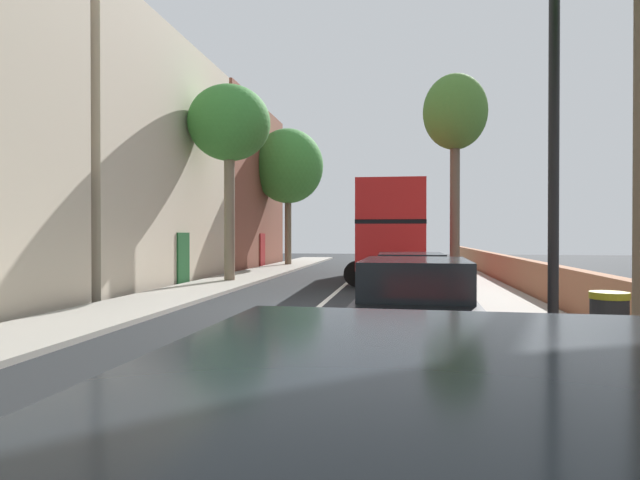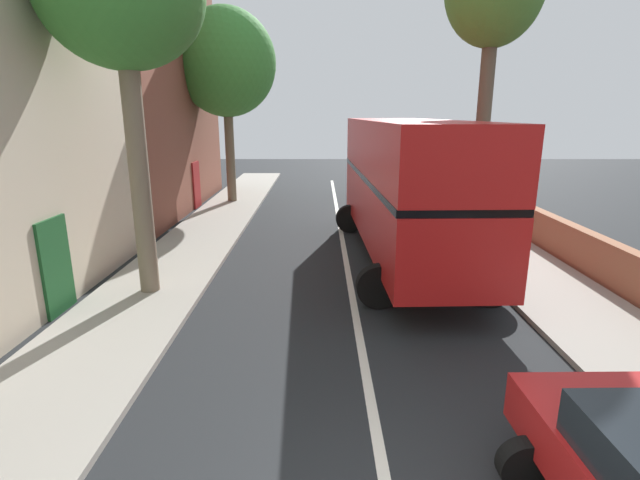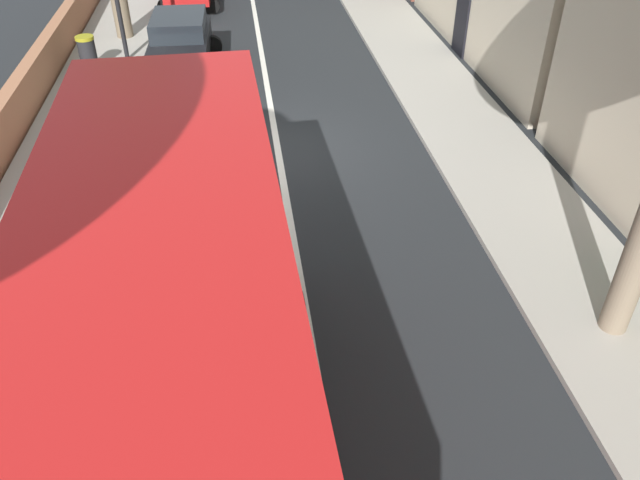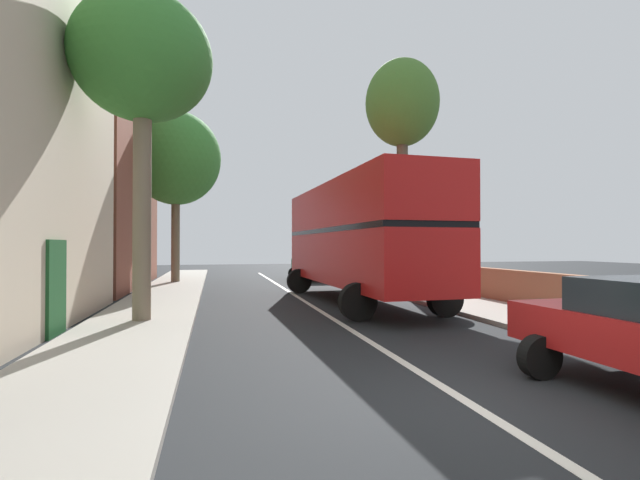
{
  "view_description": "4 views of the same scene",
  "coord_description": "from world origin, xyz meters",
  "px_view_note": "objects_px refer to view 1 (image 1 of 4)",
  "views": [
    {
      "loc": [
        2.31,
        -13.95,
        2.0
      ],
      "look_at": [
        -0.91,
        6.24,
        1.81
      ],
      "focal_mm": 29.36,
      "sensor_mm": 36.0,
      "label": 1
    },
    {
      "loc": [
        -0.77,
        -3.71,
        4.24
      ],
      "look_at": [
        -0.72,
        9.05,
        0.82
      ],
      "focal_mm": 26.59,
      "sensor_mm": 36.0,
      "label": 2
    },
    {
      "loc": [
        0.79,
        13.66,
        7.16
      ],
      "look_at": [
        -0.25,
        5.91,
        1.48
      ],
      "focal_mm": 35.01,
      "sensor_mm": 36.0,
      "label": 3
    },
    {
      "loc": [
        -3.11,
        -4.77,
        1.98
      ],
      "look_at": [
        0.14,
        8.81,
        2.14
      ],
      "focal_mm": 24.9,
      "sensor_mm": 36.0,
      "label": 4
    }
  ],
  "objects_px": {
    "street_tree_left_2": "(229,126)",
    "street_tree_right_3": "(455,116)",
    "double_decker_bus": "(389,227)",
    "parked_car_red_right_3": "(411,278)",
    "parked_car_black_right_0": "(415,304)",
    "lamppost_right": "(554,100)",
    "parked_car_green_right_2": "(406,252)",
    "litter_bin_right": "(609,327)",
    "street_tree_left_0": "(288,167)"
  },
  "relations": [
    {
      "from": "street_tree_left_2",
      "to": "street_tree_right_3",
      "type": "xyz_separation_m",
      "value": [
        9.75,
        6.18,
        1.46
      ]
    },
    {
      "from": "double_decker_bus",
      "to": "parked_car_red_right_3",
      "type": "bearing_deg",
      "value": -85.5
    },
    {
      "from": "double_decker_bus",
      "to": "street_tree_right_3",
      "type": "relative_size",
      "value": 1.04
    },
    {
      "from": "parked_car_black_right_0",
      "to": "lamppost_right",
      "type": "relative_size",
      "value": 0.65
    },
    {
      "from": "parked_car_green_right_2",
      "to": "parked_car_red_right_3",
      "type": "xyz_separation_m",
      "value": [
        -0.0,
        -20.49,
        -0.05
      ]
    },
    {
      "from": "double_decker_bus",
      "to": "litter_bin_right",
      "type": "relative_size",
      "value": 9.96
    },
    {
      "from": "double_decker_bus",
      "to": "street_tree_left_2",
      "type": "distance_m",
      "value": 8.29
    },
    {
      "from": "street_tree_left_2",
      "to": "parked_car_green_right_2",
      "type": "bearing_deg",
      "value": 60.61
    },
    {
      "from": "street_tree_right_3",
      "to": "lamppost_right",
      "type": "relative_size",
      "value": 1.59
    },
    {
      "from": "parked_car_red_right_3",
      "to": "double_decker_bus",
      "type": "bearing_deg",
      "value": 94.5
    },
    {
      "from": "street_tree_left_0",
      "to": "litter_bin_right",
      "type": "distance_m",
      "value": 27.49
    },
    {
      "from": "lamppost_right",
      "to": "parked_car_green_right_2",
      "type": "bearing_deg",
      "value": 93.86
    },
    {
      "from": "street_tree_left_0",
      "to": "lamppost_right",
      "type": "relative_size",
      "value": 1.39
    },
    {
      "from": "parked_car_red_right_3",
      "to": "street_tree_left_0",
      "type": "relative_size",
      "value": 0.46
    },
    {
      "from": "parked_car_green_right_2",
      "to": "double_decker_bus",
      "type": "bearing_deg",
      "value": -94.45
    },
    {
      "from": "double_decker_bus",
      "to": "street_tree_left_2",
      "type": "xyz_separation_m",
      "value": [
        -6.57,
        -2.78,
        4.22
      ]
    },
    {
      "from": "parked_car_red_right_3",
      "to": "street_tree_right_3",
      "type": "xyz_separation_m",
      "value": [
        2.39,
        13.58,
        7.14
      ]
    },
    {
      "from": "parked_car_black_right_0",
      "to": "lamppost_right",
      "type": "height_order",
      "value": "lamppost_right"
    },
    {
      "from": "double_decker_bus",
      "to": "parked_car_red_right_3",
      "type": "distance_m",
      "value": 10.32
    },
    {
      "from": "parked_car_black_right_0",
      "to": "street_tree_right_3",
      "type": "height_order",
      "value": "street_tree_right_3"
    },
    {
      "from": "litter_bin_right",
      "to": "parked_car_black_right_0",
      "type": "bearing_deg",
      "value": -179.97
    },
    {
      "from": "parked_car_green_right_2",
      "to": "street_tree_right_3",
      "type": "relative_size",
      "value": 0.44
    },
    {
      "from": "double_decker_bus",
      "to": "street_tree_left_2",
      "type": "bearing_deg",
      "value": -157.04
    },
    {
      "from": "parked_car_green_right_2",
      "to": "street_tree_left_0",
      "type": "xyz_separation_m",
      "value": [
        -7.55,
        -1.02,
        5.49
      ]
    },
    {
      "from": "street_tree_left_0",
      "to": "street_tree_right_3",
      "type": "xyz_separation_m",
      "value": [
        9.93,
        -5.88,
        1.61
      ]
    },
    {
      "from": "parked_car_black_right_0",
      "to": "litter_bin_right",
      "type": "xyz_separation_m",
      "value": [
        2.8,
        0.0,
        -0.28
      ]
    },
    {
      "from": "double_decker_bus",
      "to": "parked_car_green_right_2",
      "type": "distance_m",
      "value": 10.43
    },
    {
      "from": "double_decker_bus",
      "to": "parked_car_green_right_2",
      "type": "xyz_separation_m",
      "value": [
        0.8,
        10.3,
        -1.42
      ]
    },
    {
      "from": "lamppost_right",
      "to": "litter_bin_right",
      "type": "xyz_separation_m",
      "value": [
        1.0,
        0.83,
        -3.16
      ]
    },
    {
      "from": "street_tree_left_0",
      "to": "street_tree_left_2",
      "type": "xyz_separation_m",
      "value": [
        0.18,
        -12.06,
        0.15
      ]
    },
    {
      "from": "street_tree_right_3",
      "to": "lamppost_right",
      "type": "distance_m",
      "value": 20.21
    },
    {
      "from": "lamppost_right",
      "to": "parked_car_red_right_3",
      "type": "bearing_deg",
      "value": 106.26
    },
    {
      "from": "street_tree_left_0",
      "to": "street_tree_left_2",
      "type": "height_order",
      "value": "street_tree_left_0"
    },
    {
      "from": "double_decker_bus",
      "to": "street_tree_left_0",
      "type": "distance_m",
      "value": 12.17
    },
    {
      "from": "parked_car_black_right_0",
      "to": "litter_bin_right",
      "type": "distance_m",
      "value": 2.82
    },
    {
      "from": "street_tree_right_3",
      "to": "double_decker_bus",
      "type": "bearing_deg",
      "value": -133.18
    },
    {
      "from": "street_tree_right_3",
      "to": "litter_bin_right",
      "type": "height_order",
      "value": "street_tree_right_3"
    },
    {
      "from": "parked_car_black_right_0",
      "to": "lamppost_right",
      "type": "bearing_deg",
      "value": -24.58
    },
    {
      "from": "double_decker_bus",
      "to": "street_tree_right_3",
      "type": "xyz_separation_m",
      "value": [
        3.19,
        3.4,
        5.68
      ]
    },
    {
      "from": "street_tree_left_0",
      "to": "street_tree_left_2",
      "type": "bearing_deg",
      "value": -89.14
    },
    {
      "from": "street_tree_left_0",
      "to": "litter_bin_right",
      "type": "bearing_deg",
      "value": -67.36
    },
    {
      "from": "parked_car_green_right_2",
      "to": "litter_bin_right",
      "type": "bearing_deg",
      "value": -83.82
    },
    {
      "from": "parked_car_black_right_0",
      "to": "parked_car_red_right_3",
      "type": "distance_m",
      "value": 5.35
    },
    {
      "from": "street_tree_right_3",
      "to": "parked_car_black_right_0",
      "type": "bearing_deg",
      "value": -97.19
    },
    {
      "from": "street_tree_left_0",
      "to": "litter_bin_right",
      "type": "relative_size",
      "value": 8.38
    },
    {
      "from": "street_tree_right_3",
      "to": "litter_bin_right",
      "type": "xyz_separation_m",
      "value": [
        0.41,
        -18.93,
        -7.39
      ]
    },
    {
      "from": "street_tree_right_3",
      "to": "lamppost_right",
      "type": "bearing_deg",
      "value": -91.7
    },
    {
      "from": "parked_car_black_right_0",
      "to": "street_tree_right_3",
      "type": "bearing_deg",
      "value": 82.81
    },
    {
      "from": "parked_car_red_right_3",
      "to": "street_tree_right_3",
      "type": "bearing_deg",
      "value": 80.04
    },
    {
      "from": "parked_car_green_right_2",
      "to": "parked_car_red_right_3",
      "type": "relative_size",
      "value": 1.09
    }
  ]
}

